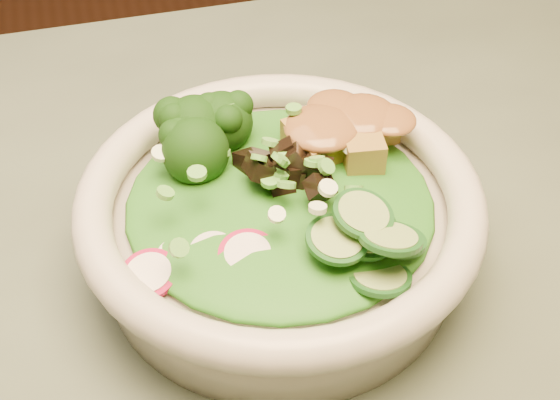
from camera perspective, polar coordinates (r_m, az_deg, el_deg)
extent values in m
cylinder|color=black|center=(1.10, 14.69, -3.37)|extent=(0.06, 0.06, 0.72)
cylinder|color=beige|center=(0.50, 0.00, -2.61)|extent=(0.23, 0.23, 0.05)
torus|color=beige|center=(0.48, 0.00, 0.05)|extent=(0.25, 0.25, 0.02)
ellipsoid|color=#185612|center=(0.48, 0.00, 0.09)|extent=(0.19, 0.19, 0.02)
ellipsoid|color=brown|center=(0.50, 4.50, 5.53)|extent=(0.07, 0.05, 0.02)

